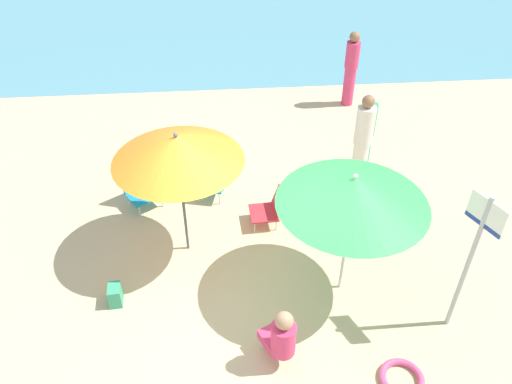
{
  "coord_description": "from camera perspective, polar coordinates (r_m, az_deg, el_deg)",
  "views": [
    {
      "loc": [
        -0.23,
        -4.78,
        5.58
      ],
      "look_at": [
        0.26,
        1.32,
        0.7
      ],
      "focal_mm": 36.26,
      "sensor_mm": 36.0,
      "label": 1
    }
  ],
  "objects": [
    {
      "name": "beach_chair_b",
      "position": [
        8.15,
        1.59,
        -1.79
      ],
      "size": [
        0.55,
        0.49,
        0.6
      ],
      "rotation": [
        0.0,
        0.0,
        -3.08
      ],
      "color": "red",
      "rests_on": "ground_plane"
    },
    {
      "name": "person_a",
      "position": [
        8.72,
        11.63,
        5.29
      ],
      "size": [
        0.3,
        0.3,
        1.78
      ],
      "rotation": [
        0.0,
        0.0,
        1.6
      ],
      "color": "silver",
      "rests_on": "ground_plane"
    },
    {
      "name": "swim_ring",
      "position": [
        6.73,
        15.78,
        -19.19
      ],
      "size": [
        0.54,
        0.54,
        0.08
      ],
      "primitive_type": "torus",
      "color": "#E54C7F",
      "rests_on": "ground_plane"
    },
    {
      "name": "person_d",
      "position": [
        6.3,
        2.75,
        -15.58
      ],
      "size": [
        0.44,
        0.54,
        0.93
      ],
      "rotation": [
        0.0,
        0.0,
        2.01
      ],
      "color": "#DB3866",
      "rests_on": "ground_plane"
    },
    {
      "name": "warning_sign",
      "position": [
        6.47,
        22.94,
        -5.63
      ],
      "size": [
        0.23,
        0.46,
        2.13
      ],
      "rotation": [
        0.0,
        0.0,
        0.43
      ],
      "color": "#ADADB2",
      "rests_on": "ground_plane"
    },
    {
      "name": "ground_plane",
      "position": [
        7.35,
        -1.22,
        -10.81
      ],
      "size": [
        40.0,
        40.0,
        0.0
      ],
      "primitive_type": "plane",
      "color": "#D3BC8C"
    },
    {
      "name": "beach_chair_a",
      "position": [
        8.73,
        -12.59,
        0.5
      ],
      "size": [
        0.75,
        0.75,
        0.62
      ],
      "rotation": [
        0.0,
        0.0,
        -0.99
      ],
      "color": "teal",
      "rests_on": "ground_plane"
    },
    {
      "name": "person_c",
      "position": [
        9.27,
        12.06,
        6.4
      ],
      "size": [
        0.28,
        0.28,
        1.52
      ],
      "rotation": [
        0.0,
        0.0,
        3.07
      ],
      "color": "#389970",
      "rests_on": "ground_plane"
    },
    {
      "name": "umbrella_green",
      "position": [
        6.32,
        10.73,
        0.11
      ],
      "size": [
        1.9,
        1.9,
        1.97
      ],
      "color": "silver",
      "rests_on": "ground_plane"
    },
    {
      "name": "beach_bag",
      "position": [
        7.36,
        -15.26,
        -10.89
      ],
      "size": [
        0.18,
        0.25,
        0.3
      ],
      "primitive_type": "cube",
      "rotation": [
        0.0,
        0.0,
        4.78
      ],
      "color": "#389970",
      "rests_on": "ground_plane"
    },
    {
      "name": "beach_chair_c",
      "position": [
        8.77,
        -4.96,
        1.66
      ],
      "size": [
        0.59,
        0.64,
        0.61
      ],
      "rotation": [
        0.0,
        0.0,
        -1.8
      ],
      "color": "teal",
      "rests_on": "ground_plane"
    },
    {
      "name": "umbrella_orange",
      "position": [
        6.85,
        -8.7,
        4.72
      ],
      "size": [
        1.78,
        1.78,
        2.06
      ],
      "color": "#4C4C51",
      "rests_on": "ground_plane"
    },
    {
      "name": "person_b",
      "position": [
        11.36,
        10.43,
        13.26
      ],
      "size": [
        0.29,
        0.29,
        1.63
      ],
      "rotation": [
        0.0,
        0.0,
        1.11
      ],
      "color": "#DB3866",
      "rests_on": "ground_plane"
    }
  ]
}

